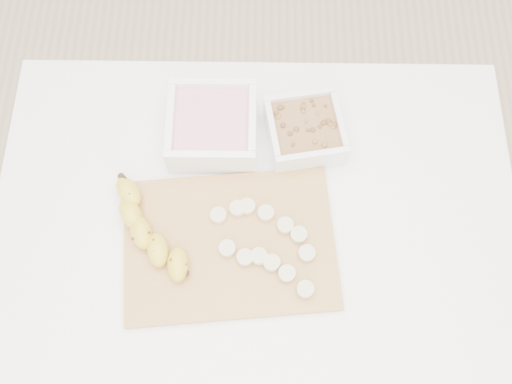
{
  "coord_description": "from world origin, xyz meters",
  "views": [
    {
      "loc": [
        0.0,
        -0.35,
        1.77
      ],
      "look_at": [
        0.0,
        0.03,
        0.81
      ],
      "focal_mm": 40.0,
      "sensor_mm": 36.0,
      "label": 1
    }
  ],
  "objects_px": {
    "table": "(256,234)",
    "bowl_granola": "(305,131)",
    "bowl_yogurt": "(212,126)",
    "cutting_board": "(230,244)",
    "banana": "(151,232)"
  },
  "relations": [
    {
      "from": "bowl_yogurt",
      "to": "bowl_granola",
      "type": "height_order",
      "value": "bowl_yogurt"
    },
    {
      "from": "bowl_granola",
      "to": "banana",
      "type": "height_order",
      "value": "bowl_granola"
    },
    {
      "from": "table",
      "to": "bowl_granola",
      "type": "distance_m",
      "value": 0.23
    },
    {
      "from": "bowl_yogurt",
      "to": "bowl_granola",
      "type": "bearing_deg",
      "value": -1.51
    },
    {
      "from": "table",
      "to": "banana",
      "type": "bearing_deg",
      "value": -168.15
    },
    {
      "from": "cutting_board",
      "to": "bowl_granola",
      "type": "bearing_deg",
      "value": 57.6
    },
    {
      "from": "bowl_yogurt",
      "to": "bowl_granola",
      "type": "xyz_separation_m",
      "value": [
        0.18,
        -0.0,
        -0.01
      ]
    },
    {
      "from": "bowl_granola",
      "to": "bowl_yogurt",
      "type": "bearing_deg",
      "value": 178.49
    },
    {
      "from": "bowl_yogurt",
      "to": "cutting_board",
      "type": "height_order",
      "value": "bowl_yogurt"
    },
    {
      "from": "bowl_yogurt",
      "to": "banana",
      "type": "distance_m",
      "value": 0.24
    },
    {
      "from": "table",
      "to": "cutting_board",
      "type": "relative_size",
      "value": 2.59
    },
    {
      "from": "bowl_granola",
      "to": "table",
      "type": "bearing_deg",
      "value": -118.98
    },
    {
      "from": "cutting_board",
      "to": "banana",
      "type": "bearing_deg",
      "value": 174.5
    },
    {
      "from": "bowl_yogurt",
      "to": "bowl_granola",
      "type": "relative_size",
      "value": 1.04
    },
    {
      "from": "bowl_yogurt",
      "to": "cutting_board",
      "type": "distance_m",
      "value": 0.23
    }
  ]
}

